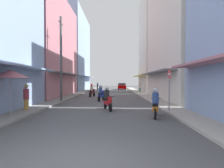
{
  "coord_description": "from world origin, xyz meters",
  "views": [
    {
      "loc": [
        0.8,
        -3.78,
        1.94
      ],
      "look_at": [
        0.41,
        17.47,
        1.55
      ],
      "focal_mm": 28.01,
      "sensor_mm": 36.0,
      "label": 1
    }
  ],
  "objects_px": {
    "parked_car": "(122,86)",
    "pedestrian_foreground": "(140,88)",
    "motorbike_orange": "(156,104)",
    "street_sign_no_entry": "(169,85)",
    "motorbike_red": "(107,99)",
    "vendor_umbrella": "(10,74)",
    "pedestrian_far": "(26,96)",
    "motorbike_white": "(98,87)",
    "motorbike_blue": "(101,94)",
    "utility_pole": "(61,59)",
    "motorbike_maroon": "(92,91)"
  },
  "relations": [
    {
      "from": "parked_car",
      "to": "pedestrian_foreground",
      "type": "bearing_deg",
      "value": -77.31
    },
    {
      "from": "motorbike_orange",
      "to": "street_sign_no_entry",
      "type": "bearing_deg",
      "value": 48.34
    },
    {
      "from": "pedestrian_foreground",
      "to": "parked_car",
      "type": "bearing_deg",
      "value": 102.69
    },
    {
      "from": "parked_car",
      "to": "motorbike_red",
      "type": "bearing_deg",
      "value": -94.17
    },
    {
      "from": "motorbike_orange",
      "to": "vendor_umbrella",
      "type": "distance_m",
      "value": 7.8
    },
    {
      "from": "pedestrian_far",
      "to": "pedestrian_foreground",
      "type": "height_order",
      "value": "pedestrian_far"
    },
    {
      "from": "motorbike_white",
      "to": "pedestrian_far",
      "type": "distance_m",
      "value": 25.33
    },
    {
      "from": "motorbike_red",
      "to": "motorbike_blue",
      "type": "bearing_deg",
      "value": 99.15
    },
    {
      "from": "pedestrian_foreground",
      "to": "utility_pole",
      "type": "height_order",
      "value": "utility_pole"
    },
    {
      "from": "motorbike_blue",
      "to": "parked_car",
      "type": "height_order",
      "value": "motorbike_blue"
    },
    {
      "from": "pedestrian_far",
      "to": "utility_pole",
      "type": "xyz_separation_m",
      "value": [
        0.64,
        5.06,
        2.99
      ]
    },
    {
      "from": "motorbike_orange",
      "to": "motorbike_blue",
      "type": "relative_size",
      "value": 1.0
    },
    {
      "from": "pedestrian_foreground",
      "to": "street_sign_no_entry",
      "type": "distance_m",
      "value": 17.35
    },
    {
      "from": "motorbike_maroon",
      "to": "motorbike_white",
      "type": "bearing_deg",
      "value": 93.1
    },
    {
      "from": "parked_car",
      "to": "street_sign_no_entry",
      "type": "xyz_separation_m",
      "value": [
        1.78,
        -28.23,
        0.98
      ]
    },
    {
      "from": "utility_pole",
      "to": "street_sign_no_entry",
      "type": "xyz_separation_m",
      "value": [
        8.22,
        -5.33,
        -2.26
      ]
    },
    {
      "from": "pedestrian_foreground",
      "to": "vendor_umbrella",
      "type": "xyz_separation_m",
      "value": [
        -9.4,
        -18.88,
        1.46
      ]
    },
    {
      "from": "motorbike_orange",
      "to": "motorbike_red",
      "type": "bearing_deg",
      "value": 140.54
    },
    {
      "from": "pedestrian_foreground",
      "to": "utility_pole",
      "type": "bearing_deg",
      "value": -126.58
    },
    {
      "from": "motorbike_orange",
      "to": "parked_car",
      "type": "xyz_separation_m",
      "value": [
        -0.68,
        29.47,
        0.04
      ]
    },
    {
      "from": "motorbike_orange",
      "to": "street_sign_no_entry",
      "type": "distance_m",
      "value": 1.94
    },
    {
      "from": "vendor_umbrella",
      "to": "utility_pole",
      "type": "height_order",
      "value": "utility_pole"
    },
    {
      "from": "motorbike_white",
      "to": "pedestrian_foreground",
      "type": "xyz_separation_m",
      "value": [
        7.56,
        -8.21,
        0.15
      ]
    },
    {
      "from": "vendor_umbrella",
      "to": "motorbike_maroon",
      "type": "bearing_deg",
      "value": 77.69
    },
    {
      "from": "vendor_umbrella",
      "to": "street_sign_no_entry",
      "type": "bearing_deg",
      "value": 10.15
    },
    {
      "from": "motorbike_blue",
      "to": "street_sign_no_entry",
      "type": "xyz_separation_m",
      "value": [
        4.63,
        -6.26,
        1.01
      ]
    },
    {
      "from": "motorbike_white",
      "to": "parked_car",
      "type": "bearing_deg",
      "value": 27.9
    },
    {
      "from": "vendor_umbrella",
      "to": "street_sign_no_entry",
      "type": "xyz_separation_m",
      "value": [
        8.73,
        1.56,
        -0.59
      ]
    },
    {
      "from": "motorbike_white",
      "to": "pedestrian_foreground",
      "type": "bearing_deg",
      "value": -47.39
    },
    {
      "from": "motorbike_blue",
      "to": "pedestrian_far",
      "type": "bearing_deg",
      "value": -125.22
    },
    {
      "from": "motorbike_orange",
      "to": "parked_car",
      "type": "bearing_deg",
      "value": 91.32
    },
    {
      "from": "motorbike_orange",
      "to": "motorbike_white",
      "type": "relative_size",
      "value": 0.98
    },
    {
      "from": "motorbike_white",
      "to": "parked_car",
      "type": "distance_m",
      "value": 5.77
    },
    {
      "from": "motorbike_maroon",
      "to": "pedestrian_far",
      "type": "bearing_deg",
      "value": -105.07
    },
    {
      "from": "utility_pole",
      "to": "street_sign_no_entry",
      "type": "distance_m",
      "value": 10.06
    },
    {
      "from": "motorbike_orange",
      "to": "motorbike_white",
      "type": "height_order",
      "value": "same"
    },
    {
      "from": "pedestrian_far",
      "to": "utility_pole",
      "type": "distance_m",
      "value": 5.91
    },
    {
      "from": "motorbike_red",
      "to": "motorbike_white",
      "type": "xyz_separation_m",
      "value": [
        -3.11,
        24.57,
        0.0
      ]
    },
    {
      "from": "parked_car",
      "to": "utility_pole",
      "type": "xyz_separation_m",
      "value": [
        -6.44,
        -22.9,
        3.24
      ]
    },
    {
      "from": "parked_car",
      "to": "pedestrian_foreground",
      "type": "height_order",
      "value": "pedestrian_foreground"
    },
    {
      "from": "street_sign_no_entry",
      "to": "parked_car",
      "type": "bearing_deg",
      "value": 93.62
    },
    {
      "from": "pedestrian_far",
      "to": "motorbike_white",
      "type": "bearing_deg",
      "value": 85.53
    },
    {
      "from": "pedestrian_far",
      "to": "street_sign_no_entry",
      "type": "bearing_deg",
      "value": -1.79
    },
    {
      "from": "motorbike_white",
      "to": "street_sign_no_entry",
      "type": "xyz_separation_m",
      "value": [
        6.88,
        -25.53,
        1.01
      ]
    },
    {
      "from": "motorbike_red",
      "to": "street_sign_no_entry",
      "type": "bearing_deg",
      "value": -14.25
    },
    {
      "from": "pedestrian_far",
      "to": "utility_pole",
      "type": "bearing_deg",
      "value": 82.83
    },
    {
      "from": "motorbike_orange",
      "to": "motorbike_blue",
      "type": "distance_m",
      "value": 8.29
    },
    {
      "from": "motorbike_red",
      "to": "vendor_umbrella",
      "type": "relative_size",
      "value": 0.69
    },
    {
      "from": "pedestrian_far",
      "to": "utility_pole",
      "type": "relative_size",
      "value": 0.23
    },
    {
      "from": "motorbike_maroon",
      "to": "street_sign_no_entry",
      "type": "bearing_deg",
      "value": -60.21
    }
  ]
}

